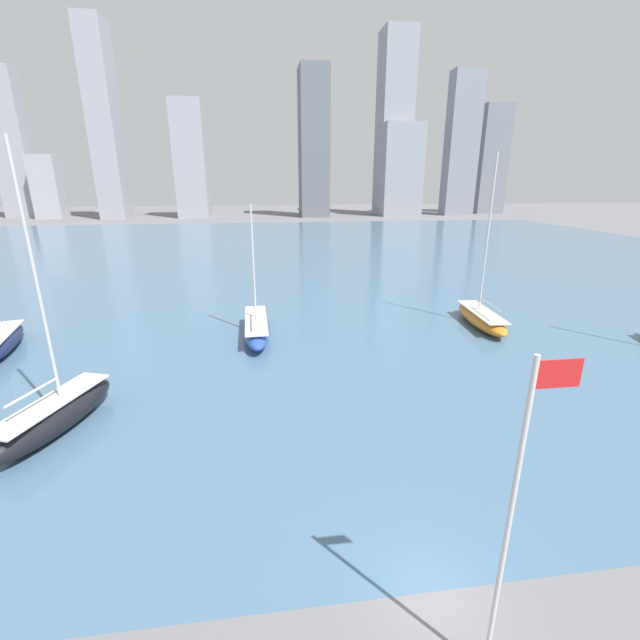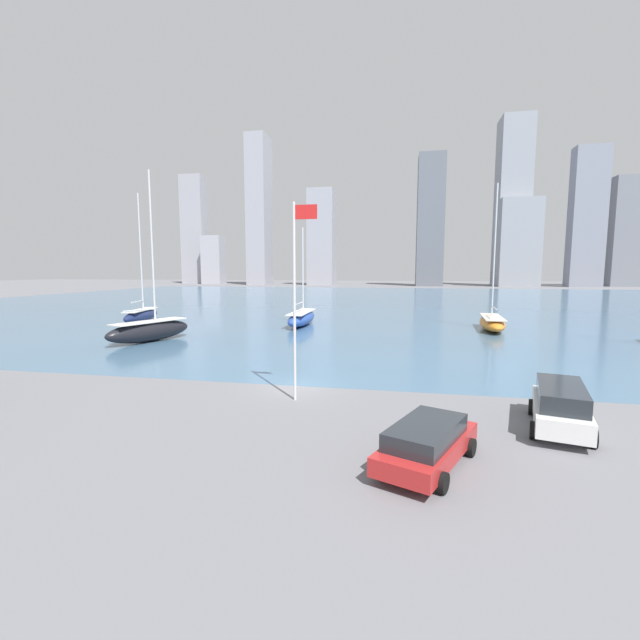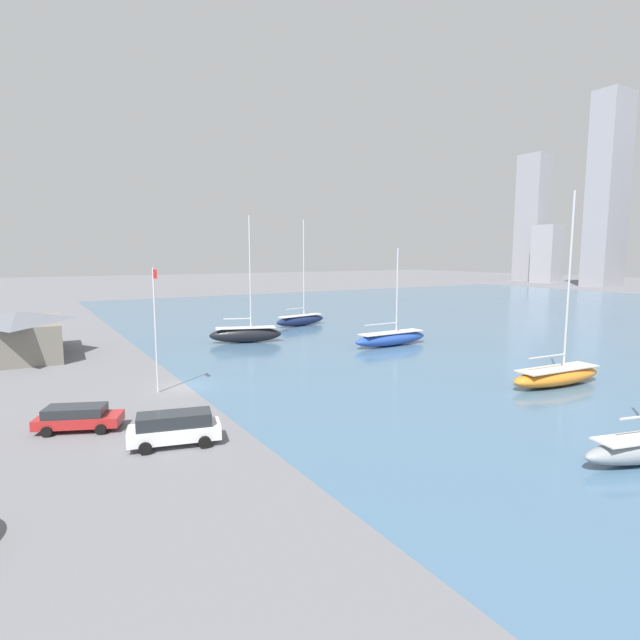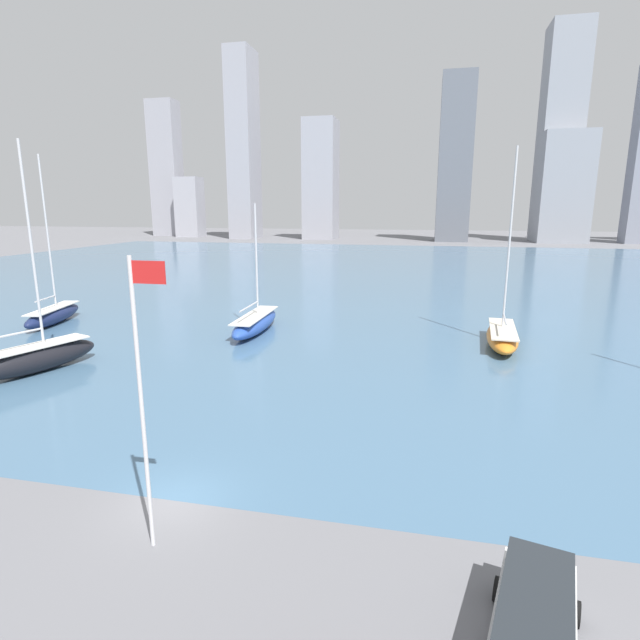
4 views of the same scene
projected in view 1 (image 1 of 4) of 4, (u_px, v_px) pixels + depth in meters
The scene contains 8 objects.
ground_plane at pixel (431, 592), 14.91m from camera, with size 500.00×500.00×0.00m, color slate.
harbor_water at pixel (291, 257), 80.84m from camera, with size 180.00×140.00×0.00m.
flag_pole at pixel (512, 519), 10.85m from camera, with size 1.24×0.14×10.00m.
distant_city_skyline at pixel (302, 146), 166.85m from camera, with size 201.65×21.65×68.79m.
sailboat_blue at pixel (256, 327), 39.10m from camera, with size 2.61×10.77×11.78m.
sailboat_orange at pixel (481, 317), 42.01m from camera, with size 3.29×10.01×16.17m.
sailboat_black at pixel (54, 415), 24.13m from camera, with size 5.05×9.26×15.81m.
sailboat_navy at pixel (1, 342), 35.43m from camera, with size 3.88×9.65×16.35m.
Camera 1 is at (-5.36, -10.60, 13.66)m, focal length 24.00 mm.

